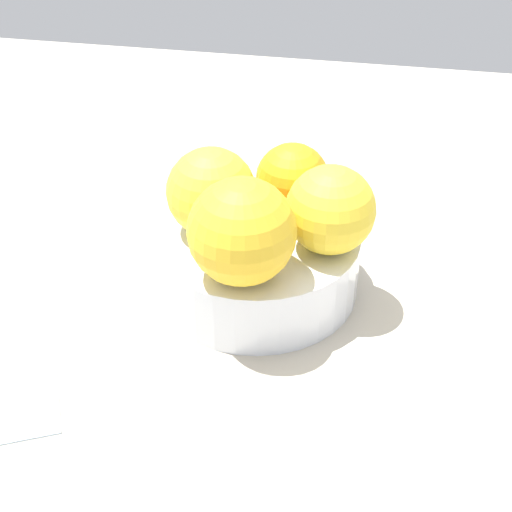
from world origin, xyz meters
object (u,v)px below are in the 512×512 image
(orange_in_bowl_2, at_px, (236,231))
(orange_in_bowl_1, at_px, (212,191))
(fruit_bowl, at_px, (256,262))
(orange_in_bowl_0, at_px, (331,210))
(orange_in_bowl_3, at_px, (292,180))

(orange_in_bowl_2, bearing_deg, orange_in_bowl_1, -61.30)
(fruit_bowl, distance_m, orange_in_bowl_1, 0.08)
(orange_in_bowl_0, distance_m, orange_in_bowl_1, 0.10)
(fruit_bowl, relative_size, orange_in_bowl_1, 2.36)
(orange_in_bowl_1, bearing_deg, orange_in_bowl_2, 118.70)
(orange_in_bowl_0, xyz_separation_m, orange_in_bowl_1, (0.10, -0.01, 0.00))
(orange_in_bowl_0, height_order, orange_in_bowl_2, orange_in_bowl_2)
(orange_in_bowl_1, xyz_separation_m, orange_in_bowl_2, (-0.03, 0.06, 0.00))
(orange_in_bowl_0, relative_size, orange_in_bowl_1, 0.97)
(orange_in_bowl_0, xyz_separation_m, orange_in_bowl_2, (0.07, 0.05, 0.01))
(orange_in_bowl_0, height_order, orange_in_bowl_1, orange_in_bowl_1)
(orange_in_bowl_0, relative_size, orange_in_bowl_3, 1.15)
(orange_in_bowl_3, bearing_deg, orange_in_bowl_0, 127.54)
(orange_in_bowl_1, relative_size, orange_in_bowl_2, 0.89)
(fruit_bowl, height_order, orange_in_bowl_2, orange_in_bowl_2)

